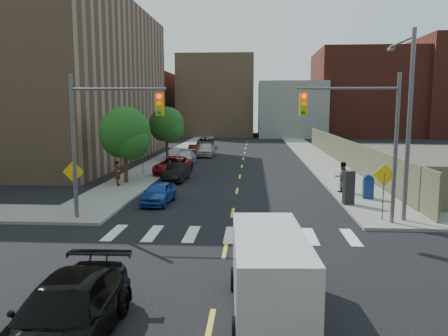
# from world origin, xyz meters

# --- Properties ---
(ground) EXTENTS (160.00, 160.00, 0.00)m
(ground) POSITION_xyz_m (0.00, 0.00, 0.00)
(ground) COLOR black
(ground) RESTS_ON ground
(sidewalk_nw) EXTENTS (3.50, 73.00, 0.15)m
(sidewalk_nw) POSITION_xyz_m (-7.75, 41.50, 0.07)
(sidewalk_nw) COLOR gray
(sidewalk_nw) RESTS_ON ground
(sidewalk_ne) EXTENTS (3.50, 73.00, 0.15)m
(sidewalk_ne) POSITION_xyz_m (7.75, 41.50, 0.07)
(sidewalk_ne) COLOR gray
(sidewalk_ne) RESTS_ON ground
(fence_north) EXTENTS (0.12, 44.00, 2.50)m
(fence_north) POSITION_xyz_m (9.60, 28.00, 1.25)
(fence_north) COLOR #646446
(fence_north) RESTS_ON ground
(building_nw) EXTENTS (22.00, 30.00, 16.00)m
(building_nw) POSITION_xyz_m (-22.00, 30.00, 8.00)
(building_nw) COLOR #8C6B4C
(building_nw) RESTS_ON ground
(bg_bldg_west) EXTENTS (14.00, 18.00, 12.00)m
(bg_bldg_west) POSITION_xyz_m (-22.00, 70.00, 6.00)
(bg_bldg_west) COLOR #592319
(bg_bldg_west) RESTS_ON ground
(bg_bldg_midwest) EXTENTS (14.00, 16.00, 15.00)m
(bg_bldg_midwest) POSITION_xyz_m (-6.00, 72.00, 7.50)
(bg_bldg_midwest) COLOR #8C6B4C
(bg_bldg_midwest) RESTS_ON ground
(bg_bldg_center) EXTENTS (12.00, 16.00, 10.00)m
(bg_bldg_center) POSITION_xyz_m (8.00, 70.00, 5.00)
(bg_bldg_center) COLOR gray
(bg_bldg_center) RESTS_ON ground
(bg_bldg_east) EXTENTS (18.00, 18.00, 16.00)m
(bg_bldg_east) POSITION_xyz_m (22.00, 72.00, 8.00)
(bg_bldg_east) COLOR #592319
(bg_bldg_east) RESTS_ON ground
(signal_nw) EXTENTS (4.59, 0.30, 7.00)m
(signal_nw) POSITION_xyz_m (-5.98, 6.00, 4.53)
(signal_nw) COLOR #59595E
(signal_nw) RESTS_ON ground
(signal_ne) EXTENTS (4.59, 0.30, 7.00)m
(signal_ne) POSITION_xyz_m (5.98, 6.00, 4.53)
(signal_ne) COLOR #59595E
(signal_ne) RESTS_ON ground
(streetlight_ne) EXTENTS (0.25, 3.70, 9.00)m
(streetlight_ne) POSITION_xyz_m (8.20, 6.90, 5.22)
(streetlight_ne) COLOR #59595E
(streetlight_ne) RESTS_ON ground
(warn_sign_nw) EXTENTS (1.06, 0.06, 2.83)m
(warn_sign_nw) POSITION_xyz_m (-7.80, 6.50, 1.99)
(warn_sign_nw) COLOR #59595E
(warn_sign_nw) RESTS_ON ground
(warn_sign_ne) EXTENTS (1.06, 0.06, 2.83)m
(warn_sign_ne) POSITION_xyz_m (7.20, 6.50, 1.99)
(warn_sign_ne) COLOR #59595E
(warn_sign_ne) RESTS_ON ground
(warn_sign_midwest) EXTENTS (1.06, 0.06, 2.83)m
(warn_sign_midwest) POSITION_xyz_m (-7.80, 20.00, 1.99)
(warn_sign_midwest) COLOR #59595E
(warn_sign_midwest) RESTS_ON ground
(tree_west_near) EXTENTS (3.66, 3.64, 5.52)m
(tree_west_near) POSITION_xyz_m (-8.00, 16.05, 3.48)
(tree_west_near) COLOR #332114
(tree_west_near) RESTS_ON ground
(tree_west_far) EXTENTS (3.66, 3.64, 5.52)m
(tree_west_far) POSITION_xyz_m (-8.00, 31.05, 3.48)
(tree_west_far) COLOR #332114
(tree_west_far) RESTS_ON ground
(parked_car_blue) EXTENTS (1.69, 3.70, 1.23)m
(parked_car_blue) POSITION_xyz_m (-4.32, 9.93, 0.62)
(parked_car_blue) COLOR #1B4296
(parked_car_blue) RESTS_ON ground
(parked_car_black) EXTENTS (1.58, 4.04, 1.31)m
(parked_car_black) POSITION_xyz_m (-4.63, 17.68, 0.65)
(parked_car_black) COLOR black
(parked_car_black) RESTS_ON ground
(parked_car_red) EXTENTS (2.77, 5.34, 1.44)m
(parked_car_red) POSITION_xyz_m (-5.50, 20.82, 0.72)
(parked_car_red) COLOR maroon
(parked_car_red) RESTS_ON ground
(parked_car_silver) EXTENTS (1.87, 4.58, 1.33)m
(parked_car_silver) POSITION_xyz_m (-5.50, 26.92, 0.66)
(parked_car_silver) COLOR #B1B3B9
(parked_car_silver) RESTS_ON ground
(parked_car_white) EXTENTS (1.92, 4.58, 1.55)m
(parked_car_white) POSITION_xyz_m (-4.23, 34.09, 0.77)
(parked_car_white) COLOR silver
(parked_car_white) RESTS_ON ground
(parked_car_maroon) EXTENTS (1.39, 3.87, 1.27)m
(parked_car_maroon) POSITION_xyz_m (-5.50, 34.22, 0.63)
(parked_car_maroon) COLOR #3F100C
(parked_car_maroon) RESTS_ON ground
(parked_car_grey) EXTENTS (2.59, 5.07, 1.37)m
(parked_car_grey) POSITION_xyz_m (-5.50, 44.66, 0.68)
(parked_car_grey) COLOR black
(parked_car_grey) RESTS_ON ground
(black_sedan) EXTENTS (2.22, 5.24, 1.51)m
(black_sedan) POSITION_xyz_m (-3.20, -5.05, 0.75)
(black_sedan) COLOR black
(black_sedan) RESTS_ON ground
(cargo_van) EXTENTS (2.24, 4.90, 2.19)m
(cargo_van) POSITION_xyz_m (1.49, -2.98, 1.15)
(cargo_van) COLOR silver
(cargo_van) RESTS_ON ground
(mailbox) EXTENTS (0.59, 0.45, 1.40)m
(mailbox) POSITION_xyz_m (7.78, 11.44, 0.83)
(mailbox) COLOR navy
(mailbox) RESTS_ON sidewalk_ne
(payphone) EXTENTS (0.62, 0.54, 1.85)m
(payphone) POSITION_xyz_m (6.30, 9.79, 1.07)
(payphone) COLOR black
(payphone) RESTS_ON sidewalk_ne
(pedestrian_west) EXTENTS (0.50, 0.67, 1.68)m
(pedestrian_west) POSITION_xyz_m (-8.16, 14.70, 0.99)
(pedestrian_west) COLOR gray
(pedestrian_west) RESTS_ON sidewalk_nw
(pedestrian_east) EXTENTS (0.98, 0.79, 1.91)m
(pedestrian_east) POSITION_xyz_m (6.64, 13.32, 1.10)
(pedestrian_east) COLOR gray
(pedestrian_east) RESTS_ON sidewalk_ne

